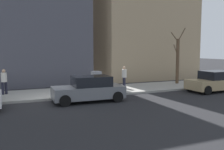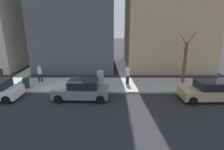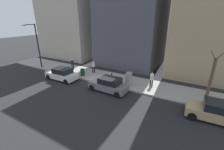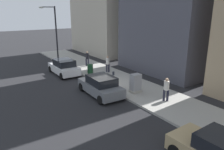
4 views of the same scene
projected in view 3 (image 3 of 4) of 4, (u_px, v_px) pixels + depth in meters
ground_plane at (102, 84)px, 17.81m from camera, size 120.00×120.00×0.00m
sidewalk at (110, 78)px, 19.41m from camera, size 4.00×36.00×0.15m
parked_car_tan at (217, 112)px, 11.31m from camera, size 2.06×4.26×1.52m
parked_car_grey at (109, 85)px, 15.96m from camera, size 2.01×4.24×1.52m
parked_car_white at (62, 74)px, 19.00m from camera, size 1.96×4.22×1.52m
parking_meter at (112, 77)px, 17.32m from camera, size 0.14×0.10×1.35m
utility_box at (129, 79)px, 17.23m from camera, size 0.83×0.61×1.43m
streetlamp at (36, 43)px, 22.09m from camera, size 1.97×0.32×6.50m
bare_tree at (212, 77)px, 14.13m from camera, size 0.72×1.31×4.82m
trash_bin at (82, 72)px, 20.04m from camera, size 0.56×0.56×0.90m
pedestrian_near_meter at (152, 79)px, 16.51m from camera, size 0.36×0.36×1.66m
pedestrian_midblock at (93, 66)px, 20.97m from camera, size 0.36×0.36×1.66m
pedestrian_far_corner at (72, 64)px, 22.15m from camera, size 0.38×0.36×1.66m
office_block_center at (133, 7)px, 23.24m from camera, size 9.48×9.48×18.06m
office_tower_right at (75, 10)px, 29.66m from camera, size 10.76×10.76×17.74m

